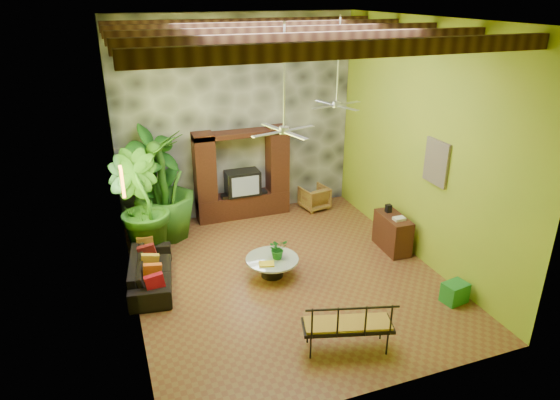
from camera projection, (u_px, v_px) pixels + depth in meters
name	position (u px, v px, depth m)	size (l,w,h in m)	color
ground	(286.00, 274.00, 10.36)	(7.00, 7.00, 0.00)	brown
ceiling	(287.00, 19.00, 8.41)	(6.00, 7.00, 0.02)	silver
back_wall	(236.00, 118.00, 12.41)	(6.00, 0.02, 5.00)	#A9BB2A
left_wall	(121.00, 179.00, 8.43)	(0.02, 7.00, 5.00)	#A9BB2A
right_wall	(421.00, 144.00, 10.33)	(0.02, 7.00, 5.00)	#A9BB2A
stone_accent_wall	(237.00, 119.00, 12.36)	(5.98, 0.10, 4.98)	#34353B
ceiling_beams	(287.00, 33.00, 8.49)	(5.95, 5.36, 0.22)	#3C2313
entertainment_center	(242.00, 181.00, 12.69)	(2.40, 0.55, 2.30)	#33160E
ceiling_fan_front	(284.00, 119.00, 8.62)	(1.28, 1.28, 1.86)	silver
ceiling_fan_back	(337.00, 95.00, 10.57)	(1.28, 1.28, 1.86)	silver
wall_art_mask	(122.00, 181.00, 9.47)	(0.06, 0.32, 0.55)	gold
wall_art_painting	(436.00, 162.00, 9.88)	(0.06, 0.70, 0.90)	#255488
sofa	(151.00, 271.00, 9.91)	(2.02, 0.79, 0.59)	black
wicker_armchair	(314.00, 198.00, 13.37)	(0.66, 0.68, 0.62)	olive
tall_plant_a	(157.00, 181.00, 11.64)	(1.39, 0.94, 2.65)	#1C5917
tall_plant_b	(139.00, 206.00, 10.70)	(1.30, 1.04, 2.36)	#255C18
tall_plant_c	(163.00, 186.00, 11.49)	(1.43, 1.43, 2.55)	#295E18
coffee_table	(272.00, 264.00, 10.23)	(1.08, 1.08, 0.40)	black
centerpiece_plant	(278.00, 249.00, 10.11)	(0.39, 0.34, 0.43)	#1A651D
yellow_tray	(267.00, 264.00, 9.94)	(0.30, 0.22, 0.03)	gold
iron_bench	(350.00, 324.00, 7.96)	(1.54, 0.92, 0.57)	black
side_console	(392.00, 233.00, 11.22)	(0.46, 1.02, 0.82)	#3D1D13
green_bin	(455.00, 293.00, 9.39)	(0.45, 0.34, 0.39)	#1F772C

